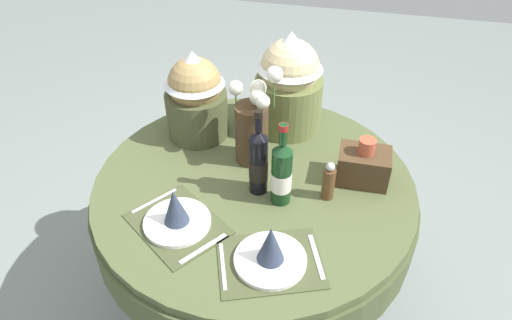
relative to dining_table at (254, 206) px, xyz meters
name	(u,v)px	position (x,y,z in m)	size (l,w,h in m)	color
ground	(255,298)	(0.00, 0.00, -0.64)	(8.00, 8.00, 0.00)	gray
dining_table	(254,206)	(0.00, 0.00, 0.00)	(1.29, 1.29, 0.78)	#4C5633
place_setting_left	(176,215)	(-0.21, -0.29, 0.18)	(0.43, 0.41, 0.16)	#41492B
place_setting_right	(271,253)	(0.15, -0.39, 0.18)	(0.41, 0.36, 0.16)	#41492B
flower_vase	(253,124)	(-0.04, 0.14, 0.31)	(0.21, 0.16, 0.43)	#47331E
wine_bottle_left	(282,173)	(0.12, -0.08, 0.27)	(0.08, 0.08, 0.34)	#143819
wine_bottle_centre	(258,162)	(0.03, -0.05, 0.28)	(0.07, 0.07, 0.36)	black
pepper_mill	(329,182)	(0.29, -0.03, 0.21)	(0.05, 0.05, 0.16)	brown
gift_tub_back_left	(195,92)	(-0.32, 0.26, 0.35)	(0.27, 0.27, 0.40)	#474C2D
gift_tub_back_centre	(289,79)	(0.06, 0.41, 0.38)	(0.30, 0.30, 0.45)	olive
woven_basket_side_right	(364,165)	(0.41, 0.11, 0.21)	(0.20, 0.14, 0.19)	#47331E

